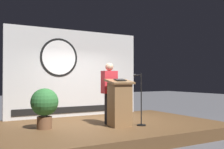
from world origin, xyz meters
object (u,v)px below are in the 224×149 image
podium (120,103)px  potted_plant (45,104)px  speaker_person (109,93)px  microphone_stand (140,107)px

podium → potted_plant: podium is taller
speaker_person → microphone_stand: size_ratio=1.21×
microphone_stand → potted_plant: (-2.32, 0.75, 0.13)m
potted_plant → microphone_stand: bearing=-17.8°
podium → microphone_stand: bearing=-10.8°
microphone_stand → potted_plant: bearing=162.2°
speaker_person → potted_plant: speaker_person is taller
speaker_person → potted_plant: (-1.72, 0.16, -0.25)m
speaker_person → potted_plant: 1.74m
speaker_person → microphone_stand: (0.60, -0.59, -0.38)m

